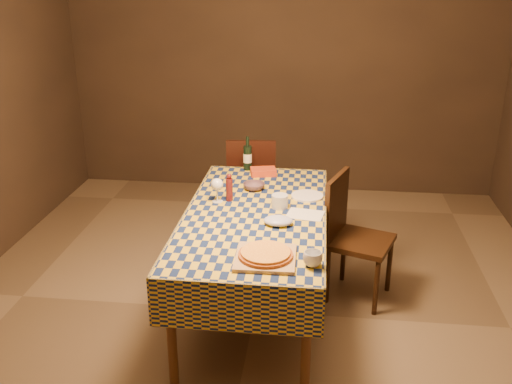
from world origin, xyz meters
The scene contains 16 objects.
room centered at (0.00, 0.00, 1.35)m, with size 5.00×5.10×2.70m.
dining_table centered at (0.00, 0.00, 0.69)m, with size 0.94×1.84×0.77m.
cutting_board centered at (0.13, -0.64, 0.78)m, with size 0.34×0.34×0.02m, color tan.
pizza centered at (0.13, -0.64, 0.81)m, with size 0.35×0.35×0.03m.
pepper_mill centered at (-0.20, 0.20, 0.86)m, with size 0.05×0.05×0.20m.
bowl centered at (-0.06, 0.42, 0.79)m, with size 0.16×0.16×0.05m, color #563E48.
wine_glass centered at (-0.28, 0.16, 0.89)m, with size 0.09×0.09×0.17m.
wine_bottle centered at (-0.16, 0.87, 0.87)m, with size 0.08×0.08×0.28m.
deli_tub centered at (0.16, 0.11, 0.82)m, with size 0.11×0.11×0.09m, color silver.
takeout_container centered at (-0.02, 0.76, 0.79)m, with size 0.20×0.14×0.05m, color #C13C19.
white_plate centered at (0.34, 0.33, 0.78)m, with size 0.23×0.23×0.01m, color white.
tumbler centered at (0.40, -0.68, 0.81)m, with size 0.11×0.11×0.08m, color silver.
flour_patch centered at (0.33, 0.01, 0.77)m, with size 0.23×0.18×0.00m, color silver.
flour_bag centered at (0.17, -0.17, 0.80)m, with size 0.19×0.14×0.05m, color #ACB4DC.
chair_far centered at (-0.18, 1.26, 0.52)m, with size 0.45×0.46×0.93m.
chair_right centered at (0.66, 0.32, 0.52)m, with size 0.55×0.54×0.93m.
Camera 1 is at (0.41, -3.46, 2.30)m, focal length 40.00 mm.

